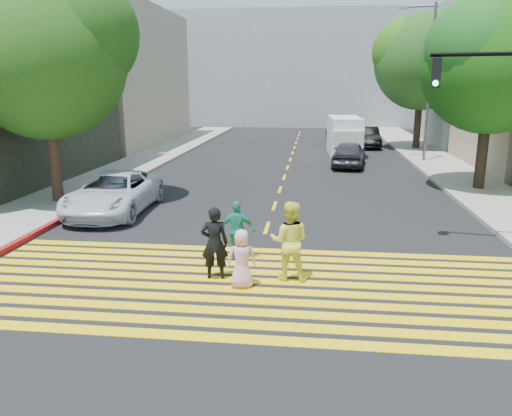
% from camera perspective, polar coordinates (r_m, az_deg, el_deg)
% --- Properties ---
extents(ground, '(120.00, 120.00, 0.00)m').
position_cam_1_polar(ground, '(10.40, -1.96, -11.53)').
color(ground, black).
extents(sidewalk_left, '(3.00, 40.00, 0.15)m').
position_cam_1_polar(sidewalk_left, '(33.11, -10.90, 6.09)').
color(sidewalk_left, gray).
rests_on(sidewalk_left, ground).
extents(sidewalk_right, '(3.00, 60.00, 0.15)m').
position_cam_1_polar(sidewalk_right, '(25.66, 22.58, 3.02)').
color(sidewalk_right, gray).
rests_on(sidewalk_right, ground).
extents(curb_red, '(0.20, 8.00, 0.16)m').
position_cam_1_polar(curb_red, '(17.95, -21.24, -1.17)').
color(curb_red, maroon).
rests_on(curb_red, ground).
extents(crosswalk, '(13.40, 5.30, 0.01)m').
position_cam_1_polar(crosswalk, '(11.55, -1.01, -8.80)').
color(crosswalk, yellow).
rests_on(crosswalk, ground).
extents(lane_line, '(0.12, 34.40, 0.01)m').
position_cam_1_polar(lane_line, '(32.12, 4.08, 5.94)').
color(lane_line, yellow).
rests_on(lane_line, ground).
extents(building_left_tan, '(12.00, 16.00, 10.00)m').
position_cam_1_polar(building_left_tan, '(41.16, -18.96, 13.98)').
color(building_left_tan, tan).
rests_on(building_left_tan, ground).
extents(building_right_grey, '(10.00, 10.00, 10.00)m').
position_cam_1_polar(building_right_grey, '(41.56, 26.50, 13.28)').
color(building_right_grey, gray).
rests_on(building_right_grey, ground).
extents(backdrop_block, '(30.00, 8.00, 12.00)m').
position_cam_1_polar(backdrop_block, '(57.32, 5.44, 15.44)').
color(backdrop_block, gray).
rests_on(backdrop_block, ground).
extents(tree_left, '(6.61, 6.14, 8.44)m').
position_cam_1_polar(tree_left, '(20.15, -22.82, 16.38)').
color(tree_left, '#431E16').
rests_on(tree_left, ground).
extents(tree_right_near, '(7.44, 7.44, 8.25)m').
position_cam_1_polar(tree_right_near, '(23.18, 25.52, 15.41)').
color(tree_right_near, black).
rests_on(tree_right_near, ground).
extents(tree_right_far, '(7.64, 7.15, 9.29)m').
position_cam_1_polar(tree_right_far, '(36.69, 18.66, 16.09)').
color(tree_right_far, '#362C1E').
rests_on(tree_right_far, ground).
extents(pedestrian_man, '(0.69, 0.51, 1.75)m').
position_cam_1_polar(pedestrian_man, '(11.69, -4.76, -4.03)').
color(pedestrian_man, black).
rests_on(pedestrian_man, ground).
extents(pedestrian_woman, '(0.95, 0.76, 1.89)m').
position_cam_1_polar(pedestrian_woman, '(11.61, 3.83, -3.78)').
color(pedestrian_woman, '#F1F150').
rests_on(pedestrian_woman, ground).
extents(pedestrian_child, '(0.74, 0.57, 1.35)m').
position_cam_1_polar(pedestrian_child, '(11.22, -1.65, -5.82)').
color(pedestrian_child, '#DF9BC3').
rests_on(pedestrian_child, ground).
extents(pedestrian_extra, '(0.95, 0.47, 1.56)m').
position_cam_1_polar(pedestrian_extra, '(12.99, -2.15, -2.56)').
color(pedestrian_extra, teal).
rests_on(pedestrian_extra, ground).
extents(white_sedan, '(2.54, 5.26, 1.44)m').
position_cam_1_polar(white_sedan, '(18.41, -15.95, 1.67)').
color(white_sedan, silver).
rests_on(white_sedan, ground).
extents(dark_car_near, '(2.26, 4.44, 1.45)m').
position_cam_1_polar(dark_car_near, '(28.26, 10.58, 6.11)').
color(dark_car_near, '#26262F').
rests_on(dark_car_near, ground).
extents(silver_car, '(2.79, 5.19, 1.43)m').
position_cam_1_polar(silver_car, '(41.33, 9.80, 8.55)').
color(silver_car, '#A2A5B8').
rests_on(silver_car, ground).
extents(dark_car_parked, '(1.68, 4.51, 1.47)m').
position_cam_1_polar(dark_car_parked, '(37.41, 12.57, 7.91)').
color(dark_car_parked, black).
rests_on(dark_car_parked, ground).
extents(white_van, '(2.14, 5.17, 2.40)m').
position_cam_1_polar(white_van, '(33.19, 10.10, 8.00)').
color(white_van, silver).
rests_on(white_van, ground).
extents(street_lamp, '(1.99, 0.53, 8.82)m').
position_cam_1_polar(street_lamp, '(30.59, 18.96, 14.35)').
color(street_lamp, '#565656').
rests_on(street_lamp, ground).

